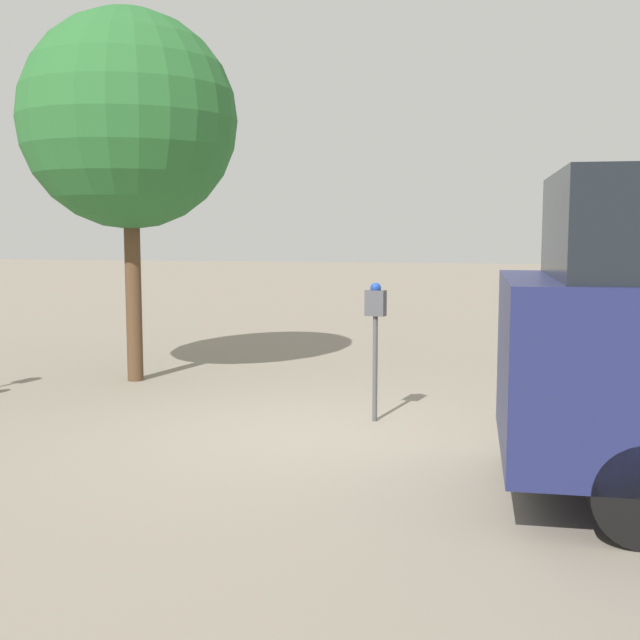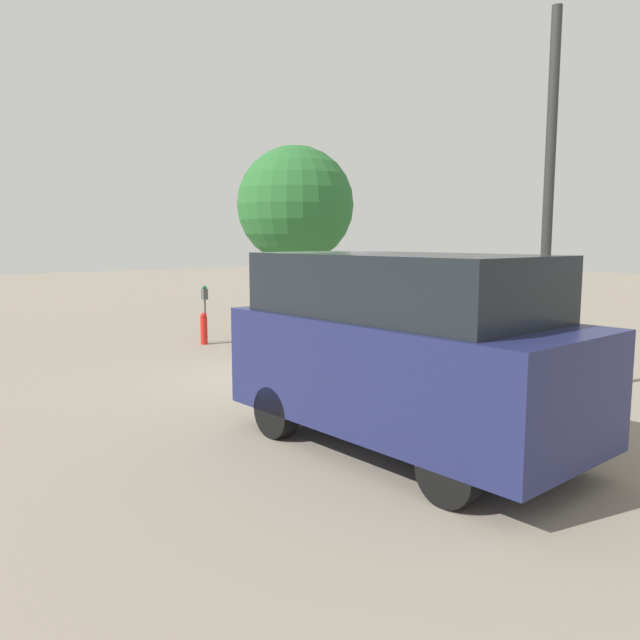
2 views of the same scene
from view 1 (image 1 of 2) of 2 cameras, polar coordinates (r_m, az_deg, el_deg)
The scene contains 3 objects.
ground_plane at distance 7.75m, azimuth -0.07°, elevation -8.15°, with size 80.00×80.00×0.00m, color gray.
parking_meter_near at distance 8.12m, azimuth 3.97°, elevation 0.05°, with size 0.22×0.15×1.42m.
street_tree at distance 10.63m, azimuth -13.43°, elevation 13.59°, with size 2.72×2.72×4.68m.
Camera 1 is at (1.61, -7.32, 1.95)m, focal length 45.00 mm.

